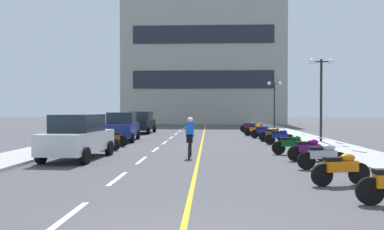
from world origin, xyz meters
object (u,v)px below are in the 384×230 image
motorcycle_5 (105,141)px  motorcycle_11 (257,128)px  parked_car_near (78,137)px  motorcycle_12 (250,127)px  motorcycle_8 (273,134)px  street_lamp_mid (321,80)px  motorcycle_6 (112,138)px  motorcycle_9 (263,131)px  motorcycle_2 (323,156)px  parked_car_far (141,122)px  motorcycle_3 (309,149)px  cyclist_rider (190,137)px  motorcycle_7 (280,136)px  motorcycle_4 (291,144)px  motorcycle_10 (255,130)px  motorcycle_1 (341,168)px  street_lamp_far (274,94)px  parked_car_mid (122,127)px

motorcycle_5 → motorcycle_11: size_ratio=0.97×
parked_car_near → motorcycle_12: size_ratio=2.61×
parked_car_near → motorcycle_8: size_ratio=2.52×
street_lamp_mid → motorcycle_11: bearing=106.8°
motorcycle_6 → motorcycle_9: (8.95, 6.55, 0.00)m
motorcycle_2 → motorcycle_8: size_ratio=1.00×
parked_car_far → motorcycle_3: parked_car_far is taller
motorcycle_12 → motorcycle_6: bearing=-123.4°
cyclist_rider → motorcycle_7: bearing=51.6°
parked_car_near → motorcycle_3: size_ratio=2.55×
motorcycle_4 → motorcycle_11: 14.51m
parked_car_far → motorcycle_10: bearing=-17.4°
motorcycle_7 → motorcycle_10: bearing=94.5°
motorcycle_8 → motorcycle_11: size_ratio=1.00×
parked_car_far → cyclist_rider: parked_car_far is taller
parked_car_near → motorcycle_10: 16.26m
motorcycle_1 → street_lamp_far: bearing=83.9°
parked_car_far → motorcycle_1: size_ratio=2.54×
street_lamp_mid → motorcycle_2: size_ratio=2.87×
motorcycle_5 → motorcycle_6: size_ratio=0.97×
street_lamp_far → motorcycle_1: 29.62m
street_lamp_far → motorcycle_4: street_lamp_far is taller
street_lamp_far → motorcycle_4: (-3.01, -22.43, -3.12)m
motorcycle_4 → motorcycle_1: bearing=-91.2°
motorcycle_2 → motorcycle_12: (-0.29, 20.61, 0.00)m
motorcycle_6 → motorcycle_12: same height
motorcycle_2 → cyclist_rider: bearing=148.0°
motorcycle_2 → motorcycle_5: same height
street_lamp_far → motorcycle_6: 22.87m
motorcycle_8 → motorcycle_12: 9.60m
street_lamp_far → motorcycle_12: bearing=-117.6°
motorcycle_3 → motorcycle_5: bearing=158.8°
motorcycle_4 → motorcycle_12: 16.43m
motorcycle_2 → motorcycle_4: (-0.17, 4.18, 0.00)m
parked_car_far → motorcycle_6: 11.51m
parked_car_mid → motorcycle_11: 12.12m
motorcycle_8 → motorcycle_9: size_ratio=1.01×
motorcycle_1 → motorcycle_12: (0.02, 23.28, 0.00)m
motorcycle_7 → motorcycle_12: bearing=92.4°
street_lamp_mid → parked_car_mid: (-12.14, 1.24, -2.80)m
motorcycle_5 → motorcycle_10: (8.61, 10.33, 0.00)m
motorcycle_2 → street_lamp_far: bearing=83.9°
parked_car_mid → parked_car_far: 7.68m
motorcycle_10 → motorcycle_12: size_ratio=1.04×
street_lamp_mid → street_lamp_far: 16.71m
street_lamp_far → motorcycle_12: (-3.14, -6.01, -3.12)m
motorcycle_1 → motorcycle_7: size_ratio=0.98×
motorcycle_2 → motorcycle_6: bearing=141.0°
motorcycle_6 → motorcycle_9: same height
motorcycle_3 → motorcycle_2: bearing=-91.7°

